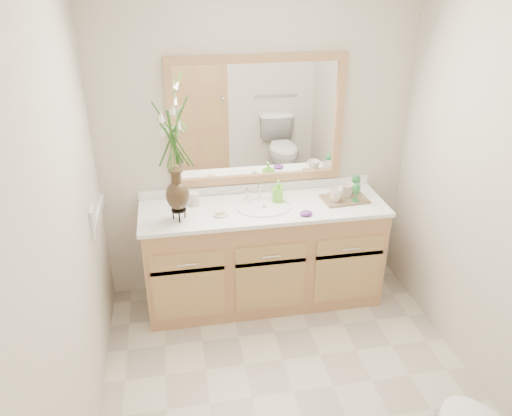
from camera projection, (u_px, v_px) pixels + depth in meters
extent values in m
plane|color=beige|center=(293.00, 392.00, 3.19)|extent=(2.60, 2.60, 0.00)
cube|color=silver|center=(257.00, 147.00, 3.80)|extent=(2.40, 0.02, 2.40)
cube|color=silver|center=(66.00, 248.00, 2.47)|extent=(0.02, 2.60, 2.40)
cube|color=silver|center=(504.00, 209.00, 2.85)|extent=(0.02, 2.60, 2.40)
cube|color=tan|center=(263.00, 256.00, 3.91)|extent=(1.80, 0.55, 0.80)
cube|color=white|center=(264.00, 208.00, 3.72)|extent=(1.84, 0.57, 0.03)
ellipsoid|color=white|center=(264.00, 214.00, 3.72)|extent=(0.38, 0.30, 0.12)
cylinder|color=silver|center=(260.00, 191.00, 3.83)|extent=(0.02, 0.02, 0.11)
cylinder|color=silver|center=(247.00, 194.00, 3.82)|extent=(0.02, 0.02, 0.08)
cylinder|color=silver|center=(272.00, 192.00, 3.85)|extent=(0.02, 0.02, 0.08)
cube|color=white|center=(257.00, 121.00, 3.69)|extent=(1.20, 0.01, 0.85)
cube|color=tan|center=(258.00, 58.00, 3.48)|extent=(1.32, 0.04, 0.06)
cube|color=tan|center=(257.00, 178.00, 3.89)|extent=(1.32, 0.04, 0.06)
cube|color=tan|center=(172.00, 126.00, 3.59)|extent=(0.06, 0.04, 0.85)
cube|color=tan|center=(339.00, 117.00, 3.79)|extent=(0.06, 0.04, 0.85)
cube|color=white|center=(92.00, 217.00, 3.24)|extent=(0.02, 0.12, 0.12)
cylinder|color=black|center=(179.00, 210.00, 3.50)|extent=(0.11, 0.11, 0.01)
ellipsoid|color=black|center=(178.00, 196.00, 3.45)|extent=(0.16, 0.16, 0.21)
cylinder|color=black|center=(176.00, 178.00, 3.39)|extent=(0.07, 0.07, 0.10)
cylinder|color=#4C7A33|center=(174.00, 143.00, 3.28)|extent=(0.06, 0.06, 0.38)
cylinder|color=silver|center=(194.00, 199.00, 3.72)|extent=(0.08, 0.08, 0.10)
cylinder|color=silver|center=(221.00, 214.00, 3.59)|extent=(0.11, 0.11, 0.01)
cube|color=beige|center=(221.00, 212.00, 3.58)|extent=(0.07, 0.05, 0.02)
imported|color=#71D632|center=(278.00, 192.00, 3.77)|extent=(0.09, 0.09, 0.15)
ellipsoid|color=#5F297B|center=(306.00, 213.00, 3.58)|extent=(0.11, 0.10, 0.03)
cube|color=brown|center=(345.00, 199.00, 3.81)|extent=(0.35, 0.25, 0.02)
imported|color=silver|center=(335.00, 194.00, 3.74)|extent=(0.13, 0.13, 0.11)
imported|color=silver|center=(347.00, 190.00, 3.82)|extent=(0.15, 0.14, 0.11)
cylinder|color=#277537|center=(355.00, 200.00, 3.77)|extent=(0.06, 0.06, 0.01)
cylinder|color=#277537|center=(356.00, 195.00, 3.75)|extent=(0.01, 0.01, 0.09)
ellipsoid|color=#277537|center=(356.00, 188.00, 3.72)|extent=(0.07, 0.07, 0.08)
cylinder|color=#277537|center=(355.00, 192.00, 3.89)|extent=(0.06, 0.06, 0.01)
cylinder|color=#277537|center=(355.00, 187.00, 3.87)|extent=(0.01, 0.01, 0.10)
ellipsoid|color=#277537|center=(356.00, 179.00, 3.85)|extent=(0.07, 0.07, 0.08)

